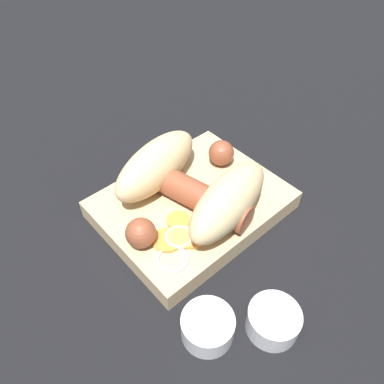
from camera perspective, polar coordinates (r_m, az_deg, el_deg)
ground_plane at (r=0.49m, az=-0.00°, el=-2.97°), size 3.00×3.00×0.00m
food_tray at (r=0.48m, az=-0.00°, el=-1.93°), size 0.22×0.18×0.03m
bread_roll at (r=0.45m, az=-0.20°, el=1.56°), size 0.17×0.19×0.06m
sausage at (r=0.46m, az=-1.05°, el=0.49°), size 0.20×0.17×0.03m
pickled_veggies at (r=0.43m, az=-2.39°, el=-7.31°), size 0.07×0.07×0.00m
condiment_cup_near at (r=0.39m, az=2.38°, el=-19.91°), size 0.05×0.05×0.03m
condiment_cup_far at (r=0.40m, az=12.23°, el=-18.71°), size 0.05×0.05×0.03m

